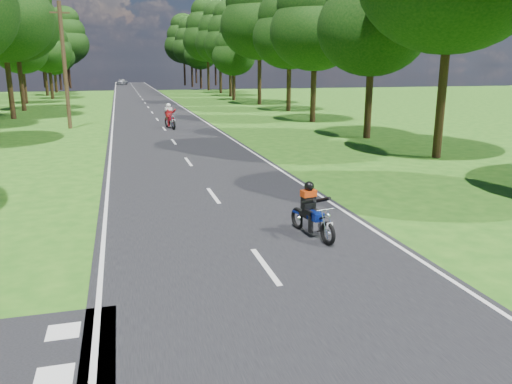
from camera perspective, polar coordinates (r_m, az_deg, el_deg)
name	(u,v)px	position (r m, az deg, el deg)	size (l,w,h in m)	color
ground	(298,311)	(8.78, 4.81, -13.44)	(160.00, 160.00, 0.00)	#235B14
main_road	(145,103)	(57.50, -12.56, 9.90)	(7.00, 140.00, 0.02)	black
road_markings	(145,104)	(55.62, -12.61, 9.77)	(7.40, 140.00, 0.01)	silver
treeline	(149,31)	(67.61, -12.15, 17.53)	(40.00, 115.35, 14.78)	black
telegraph_pole	(65,65)	(35.44, -21.03, 13.36)	(1.20, 0.26, 8.00)	#382616
rider_near_blue	(313,210)	(12.11, 6.48, -2.03)	(0.54, 1.62, 1.35)	navy
rider_far_red	(170,116)	(33.69, -9.83, 8.56)	(0.65, 1.96, 1.63)	maroon
distant_car	(122,82)	(112.09, -15.09, 12.07)	(1.52, 3.77, 1.29)	#A8ABAF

